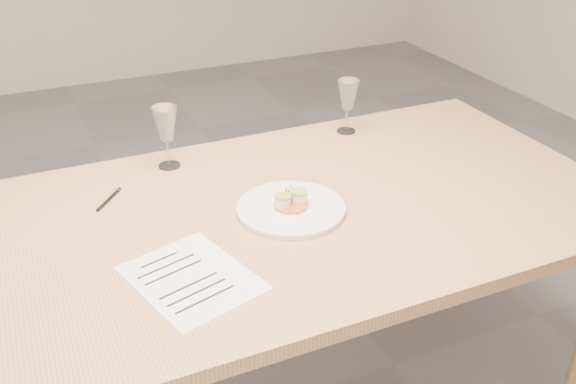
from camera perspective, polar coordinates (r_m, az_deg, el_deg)
name	(u,v)px	position (r m, az deg, el deg)	size (l,w,h in m)	color
dining_table	(201,249)	(1.74, -7.72, -5.00)	(2.40, 1.00, 0.75)	tan
dinner_plate	(291,207)	(1.75, 0.28, -1.38)	(0.30, 0.30, 0.08)	white
recipe_sheet	(192,278)	(1.52, -8.57, -7.55)	(0.32, 0.36, 0.00)	white
ballpoint_pen	(109,199)	(1.87, -15.62, -0.60)	(0.09, 0.11, 0.01)	black
wine_glass_1	(166,126)	(1.97, -10.83, 5.83)	(0.08, 0.08, 0.19)	white
wine_glass_2	(348,96)	(2.20, 5.34, 8.48)	(0.07, 0.07, 0.19)	white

